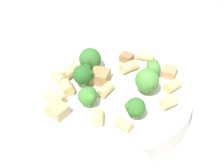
{
  "coord_description": "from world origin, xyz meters",
  "views": [
    {
      "loc": [
        0.26,
        0.25,
        0.35
      ],
      "look_at": [
        0.0,
        0.0,
        0.05
      ],
      "focal_mm": 50.0,
      "sensor_mm": 36.0,
      "label": 1
    }
  ],
  "objects_px": {
    "rigatoni_1": "(67,87)",
    "rigatoni_6": "(58,77)",
    "rigatoni_0": "(55,98)",
    "rigatoni_4": "(145,56)",
    "broccoli_floret_1": "(135,108)",
    "broccoli_floret_5": "(147,80)",
    "rigatoni_3": "(173,86)",
    "chicken_chunk_3": "(100,77)",
    "pasta_bowl": "(112,97)",
    "chicken_chunk_0": "(127,58)",
    "rigatoni_2": "(71,72)",
    "chicken_chunk_1": "(169,72)",
    "broccoli_floret_2": "(153,68)",
    "rigatoni_8": "(104,89)",
    "rigatoni_10": "(168,102)",
    "broccoli_floret_4": "(83,74)",
    "broccoli_floret_3": "(89,60)",
    "rigatoni_9": "(129,67)",
    "rigatoni_5": "(124,124)",
    "rigatoni_7": "(98,118)",
    "broccoli_floret_0": "(88,96)",
    "chicken_chunk_2": "(57,110)"
  },
  "relations": [
    {
      "from": "rigatoni_3",
      "to": "chicken_chunk_3",
      "type": "height_order",
      "value": "chicken_chunk_3"
    },
    {
      "from": "chicken_chunk_1",
      "to": "rigatoni_5",
      "type": "bearing_deg",
      "value": 10.25
    },
    {
      "from": "broccoli_floret_3",
      "to": "rigatoni_2",
      "type": "relative_size",
      "value": 1.59
    },
    {
      "from": "rigatoni_5",
      "to": "rigatoni_2",
      "type": "bearing_deg",
      "value": -99.36
    },
    {
      "from": "broccoli_floret_3",
      "to": "rigatoni_8",
      "type": "distance_m",
      "value": 0.06
    },
    {
      "from": "broccoli_floret_3",
      "to": "rigatoni_7",
      "type": "height_order",
      "value": "broccoli_floret_3"
    },
    {
      "from": "rigatoni_3",
      "to": "rigatoni_5",
      "type": "bearing_deg",
      "value": 0.02
    },
    {
      "from": "broccoli_floret_2",
      "to": "rigatoni_6",
      "type": "relative_size",
      "value": 0.99
    },
    {
      "from": "broccoli_floret_1",
      "to": "chicken_chunk_0",
      "type": "distance_m",
      "value": 0.13
    },
    {
      "from": "broccoli_floret_5",
      "to": "chicken_chunk_1",
      "type": "distance_m",
      "value": 0.06
    },
    {
      "from": "broccoli_floret_2",
      "to": "rigatoni_2",
      "type": "distance_m",
      "value": 0.13
    },
    {
      "from": "broccoli_floret_5",
      "to": "rigatoni_10",
      "type": "distance_m",
      "value": 0.04
    },
    {
      "from": "broccoli_floret_0",
      "to": "broccoli_floret_4",
      "type": "distance_m",
      "value": 0.04
    },
    {
      "from": "rigatoni_1",
      "to": "rigatoni_6",
      "type": "relative_size",
      "value": 0.83
    },
    {
      "from": "rigatoni_3",
      "to": "chicken_chunk_1",
      "type": "bearing_deg",
      "value": -135.34
    },
    {
      "from": "broccoli_floret_5",
      "to": "chicken_chunk_1",
      "type": "height_order",
      "value": "broccoli_floret_5"
    },
    {
      "from": "broccoli_floret_4",
      "to": "rigatoni_4",
      "type": "bearing_deg",
      "value": 169.53
    },
    {
      "from": "broccoli_floret_1",
      "to": "broccoli_floret_4",
      "type": "bearing_deg",
      "value": -87.49
    },
    {
      "from": "broccoli_floret_2",
      "to": "rigatoni_8",
      "type": "height_order",
      "value": "broccoli_floret_2"
    },
    {
      "from": "rigatoni_3",
      "to": "rigatoni_1",
      "type": "bearing_deg",
      "value": -43.66
    },
    {
      "from": "broccoli_floret_1",
      "to": "broccoli_floret_5",
      "type": "distance_m",
      "value": 0.06
    },
    {
      "from": "rigatoni_0",
      "to": "broccoli_floret_1",
      "type": "bearing_deg",
      "value": 118.66
    },
    {
      "from": "broccoli_floret_0",
      "to": "rigatoni_8",
      "type": "distance_m",
      "value": 0.04
    },
    {
      "from": "broccoli_floret_1",
      "to": "broccoli_floret_4",
      "type": "relative_size",
      "value": 0.86
    },
    {
      "from": "rigatoni_2",
      "to": "chicken_chunk_1",
      "type": "bearing_deg",
      "value": 134.68
    },
    {
      "from": "rigatoni_4",
      "to": "broccoli_floret_4",
      "type": "bearing_deg",
      "value": -10.47
    },
    {
      "from": "broccoli_floret_2",
      "to": "rigatoni_4",
      "type": "xyz_separation_m",
      "value": [
        -0.03,
        -0.04,
        -0.01
      ]
    },
    {
      "from": "rigatoni_9",
      "to": "chicken_chunk_1",
      "type": "distance_m",
      "value": 0.07
    },
    {
      "from": "broccoli_floret_1",
      "to": "rigatoni_4",
      "type": "height_order",
      "value": "broccoli_floret_1"
    },
    {
      "from": "rigatoni_8",
      "to": "chicken_chunk_3",
      "type": "xyz_separation_m",
      "value": [
        -0.01,
        -0.02,
        0.0
      ]
    },
    {
      "from": "broccoli_floret_3",
      "to": "rigatoni_8",
      "type": "relative_size",
      "value": 1.58
    },
    {
      "from": "chicken_chunk_1",
      "to": "chicken_chunk_2",
      "type": "bearing_deg",
      "value": -18.17
    },
    {
      "from": "rigatoni_0",
      "to": "rigatoni_4",
      "type": "distance_m",
      "value": 0.17
    },
    {
      "from": "pasta_bowl",
      "to": "rigatoni_3",
      "type": "height_order",
      "value": "rigatoni_3"
    },
    {
      "from": "pasta_bowl",
      "to": "chicken_chunk_1",
      "type": "distance_m",
      "value": 0.1
    },
    {
      "from": "broccoli_floret_4",
      "to": "rigatoni_9",
      "type": "distance_m",
      "value": 0.08
    },
    {
      "from": "broccoli_floret_2",
      "to": "broccoli_floret_5",
      "type": "relative_size",
      "value": 0.66
    },
    {
      "from": "broccoli_floret_3",
      "to": "rigatoni_1",
      "type": "relative_size",
      "value": 1.8
    },
    {
      "from": "rigatoni_2",
      "to": "chicken_chunk_0",
      "type": "xyz_separation_m",
      "value": [
        -0.09,
        0.04,
        -0.0
      ]
    },
    {
      "from": "broccoli_floret_1",
      "to": "rigatoni_1",
      "type": "bearing_deg",
      "value": -73.87
    },
    {
      "from": "rigatoni_6",
      "to": "chicken_chunk_2",
      "type": "relative_size",
      "value": 1.03
    },
    {
      "from": "rigatoni_5",
      "to": "chicken_chunk_0",
      "type": "relative_size",
      "value": 1.13
    },
    {
      "from": "rigatoni_4",
      "to": "rigatoni_7",
      "type": "bearing_deg",
      "value": 17.02
    },
    {
      "from": "broccoli_floret_1",
      "to": "rigatoni_7",
      "type": "height_order",
      "value": "broccoli_floret_1"
    },
    {
      "from": "rigatoni_4",
      "to": "rigatoni_5",
      "type": "bearing_deg",
      "value": 29.88
    },
    {
      "from": "rigatoni_10",
      "to": "chicken_chunk_1",
      "type": "height_order",
      "value": "rigatoni_10"
    },
    {
      "from": "broccoli_floret_4",
      "to": "broccoli_floret_2",
      "type": "bearing_deg",
      "value": 147.24
    },
    {
      "from": "pasta_bowl",
      "to": "rigatoni_4",
      "type": "relative_size",
      "value": 8.43
    },
    {
      "from": "pasta_bowl",
      "to": "broccoli_floret_5",
      "type": "distance_m",
      "value": 0.07
    },
    {
      "from": "broccoli_floret_4",
      "to": "rigatoni_0",
      "type": "height_order",
      "value": "broccoli_floret_4"
    }
  ]
}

